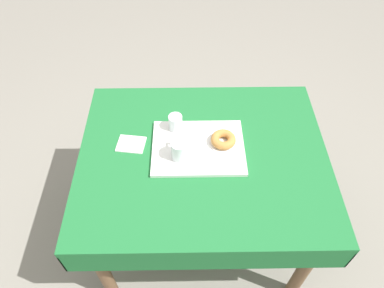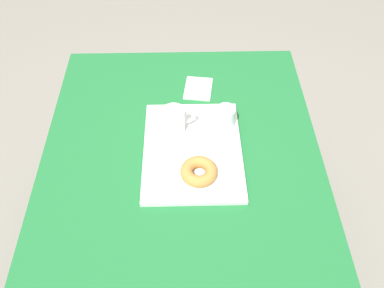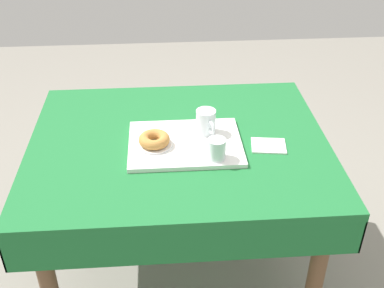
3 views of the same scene
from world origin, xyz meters
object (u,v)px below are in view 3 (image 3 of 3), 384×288
object	(u,v)px
dining_table	(179,163)
donut_plate_left	(155,145)
water_glass_near	(217,150)
tea_mug_left	(206,123)
paper_napkin	(269,146)
sugar_donut_left	(154,139)
serving_tray	(185,144)

from	to	relation	value
dining_table	donut_plate_left	world-z (taller)	donut_plate_left
water_glass_near	tea_mug_left	bearing A→B (deg)	96.83
water_glass_near	paper_napkin	size ratio (longest dim) A/B	0.61
dining_table	water_glass_near	xyz separation A→B (m)	(0.13, -0.16, 0.16)
water_glass_near	sugar_donut_left	xyz separation A→B (m)	(-0.22, 0.10, -0.01)
sugar_donut_left	paper_napkin	bearing A→B (deg)	-1.66
tea_mug_left	sugar_donut_left	world-z (taller)	tea_mug_left
dining_table	water_glass_near	world-z (taller)	water_glass_near
tea_mug_left	paper_napkin	world-z (taller)	tea_mug_left
dining_table	serving_tray	world-z (taller)	serving_tray
water_glass_near	donut_plate_left	bearing A→B (deg)	155.87
water_glass_near	donut_plate_left	size ratio (longest dim) A/B	0.60
dining_table	paper_napkin	distance (m)	0.37
water_glass_near	serving_tray	bearing A→B (deg)	132.33
tea_mug_left	donut_plate_left	xyz separation A→B (m)	(-0.20, -0.08, -0.04)
serving_tray	paper_napkin	bearing A→B (deg)	-5.32
dining_table	tea_mug_left	world-z (taller)	tea_mug_left
tea_mug_left	paper_napkin	size ratio (longest dim) A/B	0.89
donut_plate_left	paper_napkin	xyz separation A→B (m)	(0.44, -0.01, -0.02)
serving_tray	water_glass_near	bearing A→B (deg)	-47.67
water_glass_near	sugar_donut_left	size ratio (longest dim) A/B	0.68
serving_tray	paper_napkin	world-z (taller)	serving_tray
tea_mug_left	serving_tray	bearing A→B (deg)	-144.90
donut_plate_left	tea_mug_left	bearing A→B (deg)	20.89
serving_tray	dining_table	bearing A→B (deg)	121.88
dining_table	sugar_donut_left	bearing A→B (deg)	-149.94
serving_tray	sugar_donut_left	xyz separation A→B (m)	(-0.12, -0.02, 0.04)
serving_tray	tea_mug_left	size ratio (longest dim) A/B	3.73
paper_napkin	water_glass_near	bearing A→B (deg)	-157.55
serving_tray	donut_plate_left	size ratio (longest dim) A/B	3.26
dining_table	tea_mug_left	size ratio (longest dim) A/B	10.08
sugar_donut_left	tea_mug_left	bearing A→B (deg)	20.89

